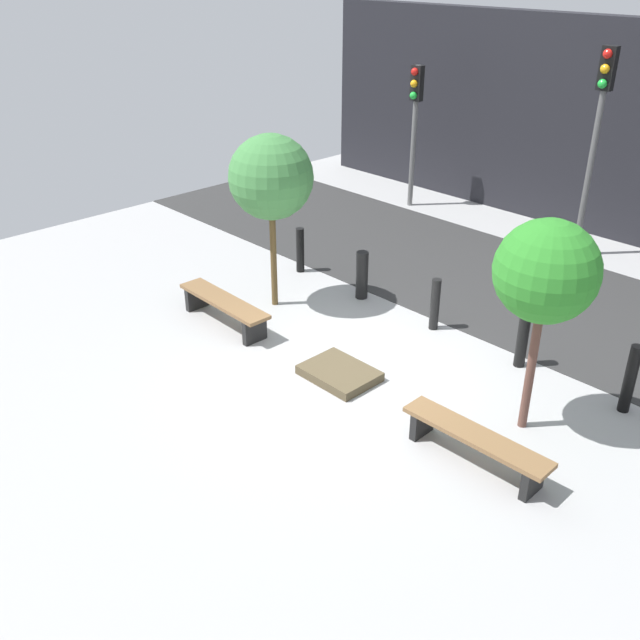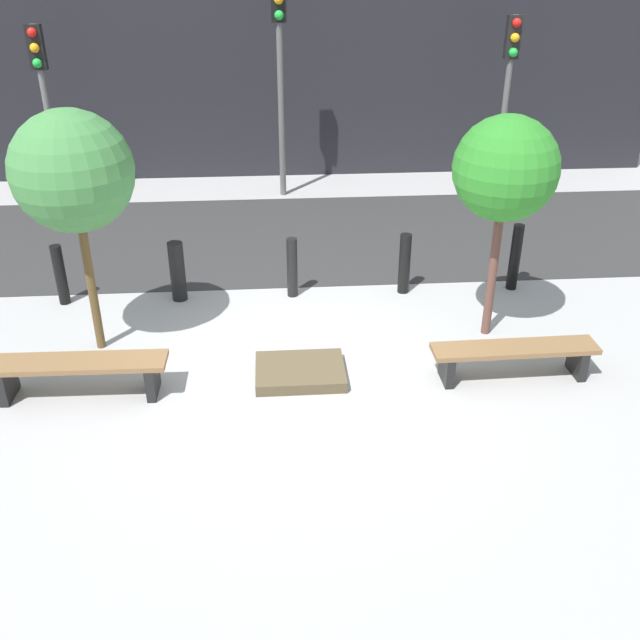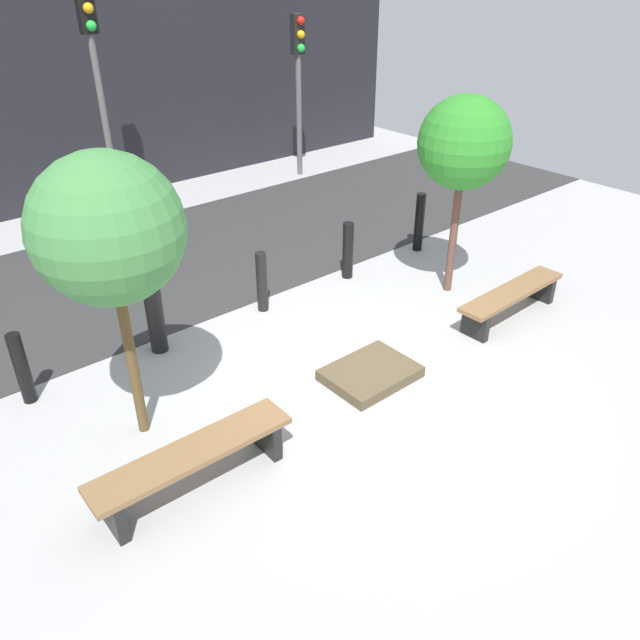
{
  "view_description": "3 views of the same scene",
  "coord_description": "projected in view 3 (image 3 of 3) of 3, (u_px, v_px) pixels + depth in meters",
  "views": [
    {
      "loc": [
        6.22,
        -6.49,
        5.59
      ],
      "look_at": [
        -0.35,
        -0.21,
        0.83
      ],
      "focal_mm": 40.0,
      "sensor_mm": 36.0,
      "label": 1
    },
    {
      "loc": [
        -0.3,
        -7.32,
        4.63
      ],
      "look_at": [
        0.25,
        -0.03,
        0.69
      ],
      "focal_mm": 40.0,
      "sensor_mm": 36.0,
      "label": 2
    },
    {
      "loc": [
        -4.41,
        -4.43,
        4.4
      ],
      "look_at": [
        -0.43,
        0.28,
        0.78
      ],
      "focal_mm": 35.0,
      "sensor_mm": 36.0,
      "label": 3
    }
  ],
  "objects": [
    {
      "name": "bollard_far_left",
      "position": [
        22.0,
        368.0,
        6.9
      ],
      "size": [
        0.16,
        0.16,
        0.88
      ],
      "primitive_type": "cylinder",
      "color": "black",
      "rests_on": "ground"
    },
    {
      "name": "bench_left",
      "position": [
        193.0,
        460.0,
        5.8
      ],
      "size": [
        1.99,
        0.46,
        0.46
      ],
      "rotation": [
        0.0,
        0.0,
        -0.02
      ],
      "color": "black",
      "rests_on": "ground"
    },
    {
      "name": "planter_bed",
      "position": [
        370.0,
        373.0,
        7.46
      ],
      "size": [
        1.06,
        0.8,
        0.14
      ],
      "primitive_type": "cube",
      "color": "brown",
      "rests_on": "ground"
    },
    {
      "name": "tree_behind_right_bench",
      "position": [
        464.0,
        144.0,
        8.37
      ],
      "size": [
        1.26,
        1.26,
        2.85
      ],
      "color": "brown",
      "rests_on": "ground"
    },
    {
      "name": "bollard_left",
      "position": [
        156.0,
        320.0,
        7.81
      ],
      "size": [
        0.22,
        0.22,
        0.88
      ],
      "primitive_type": "cylinder",
      "color": "black",
      "rests_on": "ground"
    },
    {
      "name": "building_facade",
      "position": [
        67.0,
        87.0,
        11.93
      ],
      "size": [
        16.2,
        0.5,
        4.42
      ],
      "primitive_type": "cube",
      "color": "black",
      "rests_on": "ground"
    },
    {
      "name": "tree_behind_left_bench",
      "position": [
        108.0,
        230.0,
        5.54
      ],
      "size": [
        1.4,
        1.4,
        2.99
      ],
      "color": "brown",
      "rests_on": "ground"
    },
    {
      "name": "bench_right",
      "position": [
        511.0,
        297.0,
        8.6
      ],
      "size": [
        1.96,
        0.42,
        0.43
      ],
      "rotation": [
        0.0,
        0.0,
        0.02
      ],
      "color": "black",
      "rests_on": "ground"
    },
    {
      "name": "ground_plane",
      "position": [
        361.0,
        372.0,
        7.6
      ],
      "size": [
        18.0,
        18.0,
        0.0
      ],
      "primitive_type": "plane",
      "color": "#9E9E9E"
    },
    {
      "name": "traffic_light_mid_west",
      "position": [
        96.0,
        65.0,
        10.6
      ],
      "size": [
        0.28,
        0.27,
        4.04
      ],
      "color": "#565656",
      "rests_on": "ground"
    },
    {
      "name": "road_strip",
      "position": [
        183.0,
        258.0,
        10.46
      ],
      "size": [
        18.0,
        4.11,
        0.01
      ],
      "primitive_type": "cube",
      "color": "#2E2E2E",
      "rests_on": "ground"
    },
    {
      "name": "bollard_right",
      "position": [
        348.0,
        251.0,
        9.63
      ],
      "size": [
        0.17,
        0.17,
        0.9
      ],
      "primitive_type": "cylinder",
      "color": "black",
      "rests_on": "ground"
    },
    {
      "name": "traffic_light_mid_east",
      "position": [
        299.0,
        67.0,
        13.28
      ],
      "size": [
        0.28,
        0.27,
        3.36
      ],
      "color": "#575757",
      "rests_on": "ground"
    },
    {
      "name": "bollard_far_right",
      "position": [
        419.0,
        222.0,
        10.51
      ],
      "size": [
        0.16,
        0.16,
        1.0
      ],
      "primitive_type": "cylinder",
      "color": "black",
      "rests_on": "ground"
    },
    {
      "name": "bollard_center",
      "position": [
        262.0,
        282.0,
        8.72
      ],
      "size": [
        0.15,
        0.15,
        0.89
      ],
      "primitive_type": "cylinder",
      "color": "black",
      "rests_on": "ground"
    }
  ]
}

